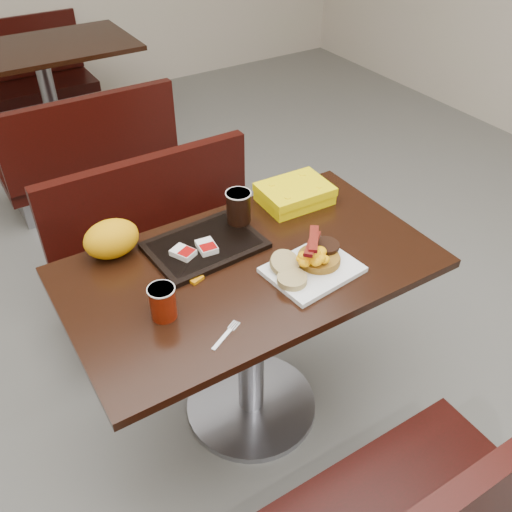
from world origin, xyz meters
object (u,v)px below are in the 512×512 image
coffee_cup_far (239,207)px  pancake_stack (319,258)px  table_far (51,103)px  paper_bag (111,239)px  coffee_cup_near (163,302)px  bench_near_n (170,248)px  knife (325,256)px  hashbrown_sleeve_right (207,247)px  platter (312,270)px  table_near (251,343)px  tray (205,245)px  bench_near_s (379,501)px  hashbrown_sleeve_left (183,253)px  fork (222,339)px  clamshell (295,194)px  bench_far_n (25,74)px  bench_far_s (85,145)px

coffee_cup_far → pancake_stack: bearing=-73.0°
table_far → paper_bag: (-0.36, -2.32, 0.44)m
coffee_cup_near → table_far: bearing=82.8°
paper_bag → bench_near_n: bearing=49.5°
table_far → knife: bearing=-85.1°
knife → hashbrown_sleeve_right: size_ratio=2.21×
platter → coffee_cup_near: size_ratio=2.66×
paper_bag → table_near: bearing=-38.3°
table_far → tray: 2.47m
bench_near_s → hashbrown_sleeve_left: (-0.17, 0.84, 0.42)m
table_near → coffee_cup_near: bearing=-167.7°
fork → hashbrown_sleeve_left: (0.07, 0.38, 0.03)m
table_near → clamshell: 0.58m
platter → coffee_cup_near: (-0.49, 0.07, 0.04)m
table_far → paper_bag: 2.39m
knife → tray: size_ratio=0.46×
table_far → bench_far_n: size_ratio=1.20×
coffee_cup_near → hashbrown_sleeve_left: 0.27m
clamshell → paper_bag: 0.70m
platter → pancake_stack: 0.05m
bench_near_s → tray: 0.95m
table_far → coffee_cup_near: bearing=-97.2°
coffee_cup_far → hashbrown_sleeve_right: bearing=-153.6°
platter → paper_bag: 0.66m
bench_near_s → coffee_cup_far: size_ratio=8.62×
tray → paper_bag: 0.31m
bench_far_n → clamshell: (0.34, -3.07, 0.42)m
bench_far_s → clamshell: (0.34, -1.67, 0.42)m
bench_far_s → coffee_cup_far: 1.75m
knife → bench_far_s: bearing=149.2°
bench_far_n → clamshell: 3.12m
bench_far_n → clamshell: clamshell is taller
bench_near_n → clamshell: (0.34, -0.47, 0.42)m
platter → paper_bag: paper_bag is taller
platter → bench_far_n: bearing=86.2°
coffee_cup_near → paper_bag: paper_bag is taller
bench_far_s → hashbrown_sleeve_left: size_ratio=13.41×
bench_near_s → bench_far_n: bearing=90.0°
bench_near_n → bench_far_s: (0.00, 1.20, 0.00)m
table_far → clamshell: size_ratio=4.69×
fork → paper_bag: 0.54m
bench_near_n → clamshell: size_ratio=3.91×
table_near → fork: bearing=-134.5°
coffee_cup_near → paper_bag: bearing=93.1°
bench_near_s → bench_far_s: same height
bench_near_n → bench_far_n: same height
pancake_stack → hashbrown_sleeve_right: pancake_stack is taller
bench_near_s → platter: 0.70m
hashbrown_sleeve_right → clamshell: (0.43, 0.11, 0.01)m
hashbrown_sleeve_right → knife: bearing=-27.8°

